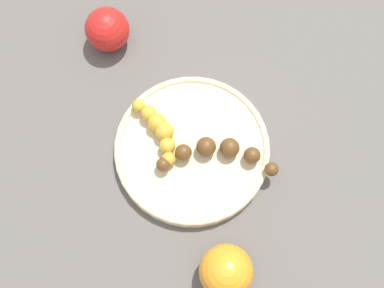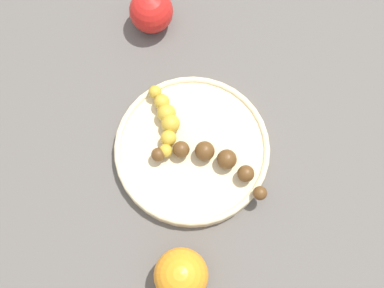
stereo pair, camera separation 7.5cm
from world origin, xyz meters
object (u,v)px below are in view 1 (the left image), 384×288
(banana_overripe, at_px, (218,153))
(apple_red, at_px, (107,29))
(banana_spotted, at_px, (158,129))
(orange_fruit, at_px, (226,271))
(fruit_bowl, at_px, (192,149))

(banana_overripe, distance_m, apple_red, 0.27)
(banana_spotted, xyz_separation_m, orange_fruit, (-0.14, -0.18, 0.00))
(orange_fruit, bearing_deg, fruit_bowl, 41.64)
(banana_overripe, distance_m, banana_spotted, 0.10)
(fruit_bowl, relative_size, banana_spotted, 2.35)
(apple_red, bearing_deg, banana_spotted, -125.85)
(banana_spotted, xyz_separation_m, apple_red, (0.11, 0.15, 0.00))
(fruit_bowl, relative_size, orange_fruit, 3.14)
(fruit_bowl, bearing_deg, apple_red, 62.45)
(banana_overripe, bearing_deg, fruit_bowl, 74.38)
(banana_overripe, height_order, apple_red, apple_red)
(banana_spotted, bearing_deg, banana_overripe, -52.48)
(banana_overripe, bearing_deg, orange_fruit, -174.55)
(fruit_bowl, bearing_deg, banana_spotted, 91.22)
(banana_overripe, xyz_separation_m, apple_red, (0.10, 0.25, 0.00))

